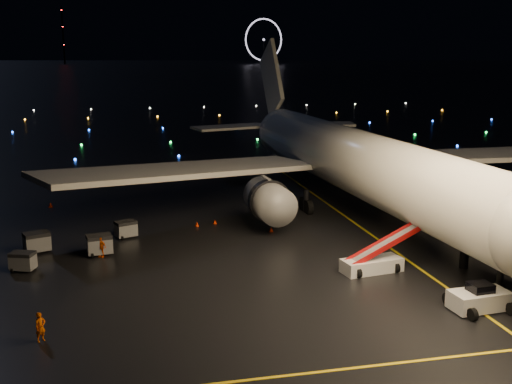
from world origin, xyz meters
TOP-DOWN VIEW (x-y plane):
  - ground at (0.00, 300.00)m, footprint 2000.00×2000.00m
  - lane_centre at (12.00, 15.00)m, footprint 0.25×80.00m
  - lane_cross at (-5.00, -10.00)m, footprint 60.00×0.25m
  - airliner at (13.04, 25.12)m, footprint 67.58×64.53m
  - pushback_tug at (12.04, -4.30)m, footprint 4.02×2.33m
  - belt_loader at (8.04, 4.24)m, footprint 7.13×2.95m
  - crew_a at (-15.72, -2.84)m, footprint 0.78×0.74m
  - crew_c at (-12.41, 12.52)m, footprint 1.05×0.96m
  - safety_cone_0 at (3.16, 16.75)m, footprint 0.46×0.46m
  - safety_cone_1 at (-1.57, 20.70)m, footprint 0.52×0.52m
  - safety_cone_2 at (-3.42, 20.18)m, footprint 0.49×0.49m
  - safety_cone_3 at (-17.99, 31.36)m, footprint 0.64×0.64m
  - ferris_wheel at (170.00, 720.00)m, footprint 49.33×16.80m
  - radio_mast at (-60.00, 740.00)m, footprint 1.80×1.80m
  - taxiway_lights at (0.00, 106.00)m, footprint 164.00×92.00m
  - baggage_cart_0 at (-10.25, 17.79)m, footprint 2.17×1.85m
  - baggage_cart_1 at (-12.54, 13.13)m, footprint 2.24×1.74m
  - baggage_cart_2 at (-17.70, 14.97)m, footprint 2.42×2.05m
  - baggage_cart_3 at (-18.29, 10.36)m, footprint 2.10×1.78m

SIDE VIEW (x-z plane):
  - ground at x=0.00m, z-range 0.00..0.00m
  - lane_centre at x=12.00m, z-range 0.00..0.02m
  - lane_cross at x=-5.00m, z-range 0.00..0.02m
  - taxiway_lights at x=0.00m, z-range 0.00..0.36m
  - safety_cone_2 at x=-3.42m, z-range 0.00..0.44m
  - safety_cone_1 at x=-1.57m, z-range 0.00..0.45m
  - safety_cone_0 at x=3.16m, z-range 0.00..0.45m
  - safety_cone_3 at x=-17.99m, z-range 0.00..0.56m
  - baggage_cart_3 at x=-18.29m, z-range 0.00..1.51m
  - baggage_cart_0 at x=-10.25m, z-range 0.00..1.55m
  - crew_c at x=-12.41m, z-range 0.00..1.73m
  - baggage_cart_1 at x=-12.54m, z-range 0.00..1.73m
  - baggage_cart_2 at x=-17.70m, z-range 0.00..1.74m
  - crew_a at x=-15.72m, z-range 0.00..1.80m
  - pushback_tug at x=12.04m, z-range 0.00..1.84m
  - belt_loader at x=8.04m, z-range 0.00..3.36m
  - airliner at x=13.04m, z-range 0.00..18.28m
  - ferris_wheel at x=170.00m, z-range 0.00..52.00m
  - radio_mast at x=-60.00m, z-range 0.00..64.00m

